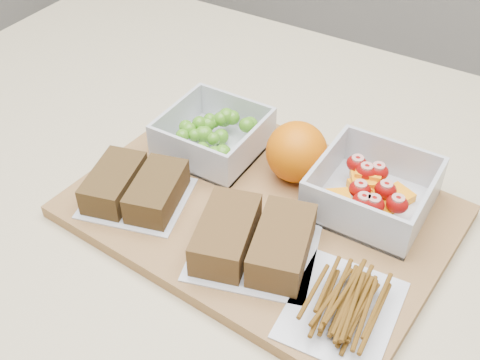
{
  "coord_description": "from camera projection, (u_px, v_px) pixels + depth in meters",
  "views": [
    {
      "loc": [
        0.27,
        -0.46,
        1.4
      ],
      "look_at": [
        -0.01,
        0.01,
        0.93
      ],
      "focal_mm": 45.0,
      "sensor_mm": 36.0,
      "label": 1
    }
  ],
  "objects": [
    {
      "name": "sandwich_bag_left",
      "position": [
        136.0,
        188.0,
        0.7
      ],
      "size": [
        0.14,
        0.13,
        0.04
      ],
      "color": "silver",
      "rests_on": "cutting_board"
    },
    {
      "name": "pretzel_bag",
      "position": [
        343.0,
        301.0,
        0.58
      ],
      "size": [
        0.11,
        0.13,
        0.03
      ],
      "color": "silver",
      "rests_on": "cutting_board"
    },
    {
      "name": "orange",
      "position": [
        297.0,
        152.0,
        0.72
      ],
      "size": [
        0.07,
        0.07,
        0.07
      ],
      "primitive_type": "sphere",
      "color": "orange",
      "rests_on": "cutting_board"
    },
    {
      "name": "fruit_container",
      "position": [
        372.0,
        192.0,
        0.69
      ],
      "size": [
        0.13,
        0.13,
        0.05
      ],
      "color": "silver",
      "rests_on": "cutting_board"
    },
    {
      "name": "sandwich_bag_center",
      "position": [
        254.0,
        240.0,
        0.64
      ],
      "size": [
        0.16,
        0.15,
        0.04
      ],
      "color": "silver",
      "rests_on": "cutting_board"
    },
    {
      "name": "cutting_board",
      "position": [
        261.0,
        211.0,
        0.71
      ],
      "size": [
        0.44,
        0.33,
        0.02
      ],
      "primitive_type": "cube",
      "rotation": [
        0.0,
        0.0,
        -0.07
      ],
      "color": "olive",
      "rests_on": "counter"
    },
    {
      "name": "grape_container",
      "position": [
        214.0,
        135.0,
        0.77
      ],
      "size": [
        0.12,
        0.12,
        0.05
      ],
      "color": "silver",
      "rests_on": "cutting_board"
    }
  ]
}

